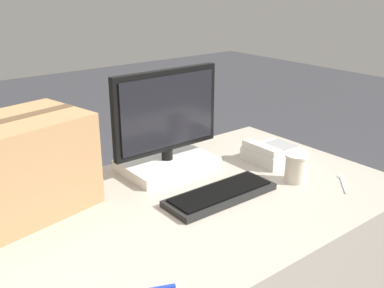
% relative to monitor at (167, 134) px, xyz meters
% --- Properties ---
extents(monitor, '(0.46, 0.25, 0.39)m').
position_rel_monitor_xyz_m(monitor, '(0.00, 0.00, 0.00)').
color(monitor, white).
rests_on(monitor, office_desk).
extents(keyboard, '(0.40, 0.15, 0.03)m').
position_rel_monitor_xyz_m(keyboard, '(-0.01, -0.32, -0.13)').
color(keyboard, black).
rests_on(keyboard, office_desk).
extents(desk_phone, '(0.20, 0.19, 0.08)m').
position_rel_monitor_xyz_m(desk_phone, '(0.39, -0.20, -0.11)').
color(desk_phone, beige).
rests_on(desk_phone, office_desk).
extents(paper_cup_right, '(0.09, 0.09, 0.11)m').
position_rel_monitor_xyz_m(paper_cup_right, '(0.30, -0.39, -0.09)').
color(paper_cup_right, beige).
rests_on(paper_cup_right, office_desk).
extents(spoon, '(0.13, 0.12, 0.00)m').
position_rel_monitor_xyz_m(spoon, '(0.44, -0.50, -0.14)').
color(spoon, silver).
rests_on(spoon, office_desk).
extents(cardboard_box, '(0.45, 0.36, 0.31)m').
position_rel_monitor_xyz_m(cardboard_box, '(-0.55, 0.01, 0.01)').
color(cardboard_box, '#9E754C').
rests_on(cardboard_box, office_desk).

